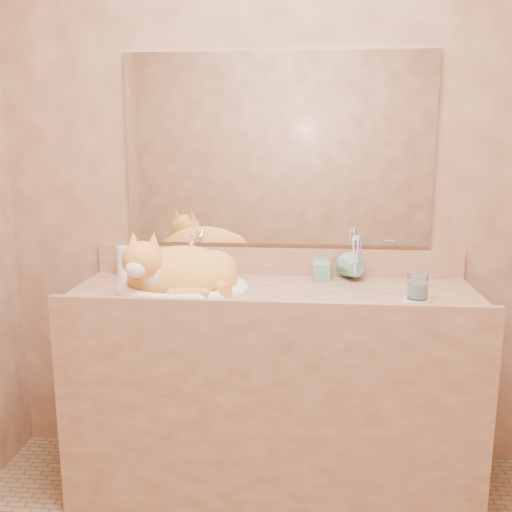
# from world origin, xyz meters

# --- Properties ---
(wall_back) EXTENTS (2.40, 0.02, 2.50)m
(wall_back) POSITION_xyz_m (0.00, 1.00, 1.25)
(wall_back) COLOR brown
(wall_back) RESTS_ON ground
(wall_front) EXTENTS (2.40, 0.02, 2.50)m
(wall_front) POSITION_xyz_m (0.00, -1.00, 1.25)
(wall_front) COLOR brown
(wall_front) RESTS_ON ground
(vanity_counter) EXTENTS (1.60, 0.55, 0.85)m
(vanity_counter) POSITION_xyz_m (0.00, 0.72, 0.42)
(vanity_counter) COLOR brown
(vanity_counter) RESTS_ON floor
(mirror) EXTENTS (1.30, 0.02, 0.80)m
(mirror) POSITION_xyz_m (0.00, 0.99, 1.39)
(mirror) COLOR white
(mirror) RESTS_ON wall_back
(sink_basin) EXTENTS (0.60, 0.54, 0.16)m
(sink_basin) POSITION_xyz_m (-0.36, 0.70, 0.93)
(sink_basin) COLOR white
(sink_basin) RESTS_ON vanity_counter
(faucet) EXTENTS (0.08, 0.13, 0.17)m
(faucet) POSITION_xyz_m (-0.36, 0.90, 0.93)
(faucet) COLOR white
(faucet) RESTS_ON vanity_counter
(cat) EXTENTS (0.46, 0.38, 0.24)m
(cat) POSITION_xyz_m (-0.38, 0.70, 0.93)
(cat) COLOR orange
(cat) RESTS_ON sink_basin
(soap_dispenser) EXTENTS (0.07, 0.08, 0.16)m
(soap_dispenser) POSITION_xyz_m (0.19, 0.87, 0.93)
(soap_dispenser) COLOR #65A28F
(soap_dispenser) RESTS_ON vanity_counter
(toothbrush_cup) EXTENTS (0.14, 0.14, 0.10)m
(toothbrush_cup) POSITION_xyz_m (0.34, 0.87, 0.90)
(toothbrush_cup) COLOR #65A28F
(toothbrush_cup) RESTS_ON vanity_counter
(toothbrushes) EXTENTS (0.03, 0.03, 0.20)m
(toothbrushes) POSITION_xyz_m (0.34, 0.87, 0.97)
(toothbrushes) COLOR white
(toothbrushes) RESTS_ON toothbrush_cup
(saucer) EXTENTS (0.10, 0.10, 0.01)m
(saucer) POSITION_xyz_m (0.54, 0.61, 0.85)
(saucer) COLOR silver
(saucer) RESTS_ON vanity_counter
(water_glass) EXTENTS (0.08, 0.08, 0.09)m
(water_glass) POSITION_xyz_m (0.54, 0.61, 0.91)
(water_glass) COLOR silver
(water_glass) RESTS_ON saucer
(lotion_bottle) EXTENTS (0.05, 0.05, 0.13)m
(lotion_bottle) POSITION_xyz_m (-0.67, 0.91, 0.91)
(lotion_bottle) COLOR white
(lotion_bottle) RESTS_ON vanity_counter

